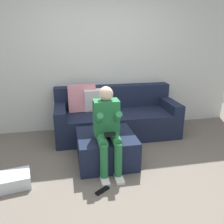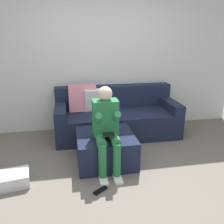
% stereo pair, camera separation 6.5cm
% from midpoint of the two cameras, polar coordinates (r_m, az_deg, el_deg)
% --- Properties ---
extents(ground_plane, '(6.74, 6.74, 0.00)m').
position_cam_midpoint_polar(ground_plane, '(2.98, 4.06, -16.93)').
color(ground_plane, '#6B6359').
extents(wall_back, '(5.18, 0.10, 2.70)m').
position_cam_midpoint_polar(wall_back, '(4.39, -2.08, 13.44)').
color(wall_back, silver).
rests_on(wall_back, ground_plane).
extents(couch_sectional, '(2.11, 0.89, 0.91)m').
position_cam_midpoint_polar(couch_sectional, '(4.21, 1.26, -1.12)').
color(couch_sectional, '#192138').
rests_on(couch_sectional, ground_plane).
extents(ottoman, '(0.78, 0.78, 0.40)m').
position_cam_midpoint_polar(ottoman, '(3.34, -1.01, -8.68)').
color(ottoman, '#192138').
rests_on(ottoman, ground_plane).
extents(person_seated, '(0.32, 0.61, 1.10)m').
position_cam_midpoint_polar(person_seated, '(3.01, -0.74, -3.21)').
color(person_seated, '#26723F').
rests_on(person_seated, ground_plane).
extents(storage_bin, '(0.44, 0.36, 0.15)m').
position_cam_midpoint_polar(storage_bin, '(3.14, -22.44, -14.76)').
color(storage_bin, silver).
rests_on(storage_bin, ground_plane).
extents(remote_near_ottoman, '(0.18, 0.15, 0.02)m').
position_cam_midpoint_polar(remote_near_ottoman, '(2.86, -2.12, -18.38)').
color(remote_near_ottoman, black).
rests_on(remote_near_ottoman, ground_plane).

